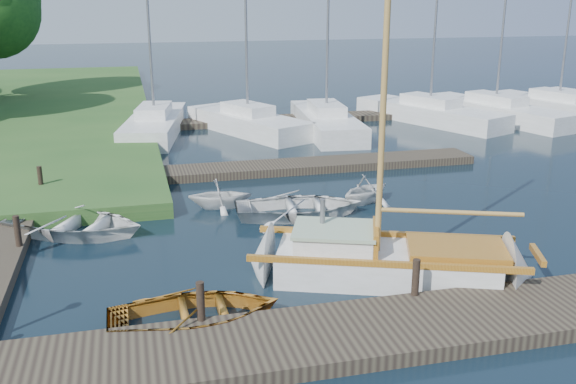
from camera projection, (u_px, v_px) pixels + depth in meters
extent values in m
plane|color=black|center=(288.00, 233.00, 17.90)|extent=(160.00, 160.00, 0.00)
cube|color=#2D251E|center=(364.00, 333.00, 12.29)|extent=(18.00, 2.20, 0.30)
cube|color=#2D251E|center=(297.00, 166.00, 24.35)|extent=(14.00, 1.60, 0.30)
cube|color=#2D251E|center=(394.00, 115.00, 35.03)|extent=(30.00, 1.60, 0.30)
cylinder|color=black|center=(201.00, 301.00, 12.36)|extent=(0.16, 0.16, 0.80)
cylinder|color=black|center=(416.00, 277.00, 13.41)|extent=(0.16, 0.16, 0.80)
cylinder|color=black|center=(17.00, 231.00, 16.06)|extent=(0.16, 0.16, 0.80)
cylinder|color=black|center=(40.00, 178.00, 20.70)|extent=(0.16, 0.16, 0.80)
cube|color=silver|center=(385.00, 268.00, 15.00)|extent=(5.38, 3.65, 0.90)
cone|color=silver|center=(519.00, 275.00, 14.65)|extent=(1.91, 2.30, 1.96)
cone|color=silver|center=(260.00, 263.00, 15.33)|extent=(1.63, 2.19, 1.96)
cube|color=#8B4B13|center=(385.00, 234.00, 15.74)|extent=(5.83, 2.33, 0.14)
cube|color=#8B4B13|center=(387.00, 264.00, 13.96)|extent=(5.83, 2.33, 0.14)
cube|color=#8B4B13|center=(538.00, 255.00, 14.47)|extent=(0.51, 1.07, 0.14)
cube|color=silver|center=(334.00, 240.00, 14.94)|extent=(2.18, 1.95, 0.44)
cube|color=#A1BB9A|center=(334.00, 229.00, 14.87)|extent=(2.31, 2.08, 0.08)
cube|color=#8B4B13|center=(375.00, 238.00, 14.81)|extent=(0.61, 1.35, 0.60)
cylinder|color=slate|center=(323.00, 211.00, 15.09)|extent=(0.12, 0.12, 0.60)
cube|color=#8B4B13|center=(456.00, 250.00, 14.66)|extent=(2.59, 2.19, 0.20)
cylinder|color=#AA803E|center=(385.00, 67.00, 13.67)|extent=(0.14, 0.14, 8.40)
cylinder|color=#AA803E|center=(450.00, 212.00, 14.42)|extent=(3.02, 1.24, 0.10)
imported|color=#8B4B13|center=(195.00, 307.00, 12.85)|extent=(3.48, 2.51, 0.71)
imported|color=silver|center=(74.00, 220.00, 17.70)|extent=(4.78, 4.28, 0.82)
imported|color=silver|center=(220.00, 192.00, 19.90)|extent=(2.13, 1.90, 1.02)
imported|color=silver|center=(300.00, 204.00, 19.15)|extent=(4.09, 3.12, 0.79)
imported|color=silver|center=(366.00, 187.00, 20.43)|extent=(2.55, 2.44, 1.04)
cube|color=silver|center=(155.00, 125.00, 30.59)|extent=(3.69, 8.37, 0.90)
cube|color=silver|center=(154.00, 111.00, 30.38)|extent=(1.91, 3.05, 0.50)
cube|color=silver|center=(248.00, 123.00, 31.04)|extent=(5.18, 7.84, 0.90)
cube|color=silver|center=(248.00, 109.00, 30.83)|extent=(2.39, 3.01, 0.50)
cylinder|color=slate|center=(246.00, 4.00, 29.42)|extent=(0.12, 0.12, 10.17)
cube|color=silver|center=(326.00, 122.00, 31.25)|extent=(2.97, 8.48, 0.90)
cube|color=silver|center=(326.00, 108.00, 31.05)|extent=(1.67, 3.03, 0.50)
cube|color=silver|center=(430.00, 114.00, 33.53)|extent=(5.51, 8.87, 0.90)
cube|color=silver|center=(430.00, 101.00, 33.32)|extent=(2.50, 3.36, 0.50)
cylinder|color=slate|center=(436.00, 17.00, 32.10)|extent=(0.12, 0.12, 8.90)
cube|color=silver|center=(495.00, 112.00, 34.12)|extent=(4.70, 9.30, 0.90)
cube|color=silver|center=(496.00, 99.00, 33.92)|extent=(2.25, 3.44, 0.50)
cylinder|color=slate|center=(505.00, 10.00, 32.60)|extent=(0.12, 0.12, 9.50)
cube|color=silver|center=(558.00, 108.00, 35.33)|extent=(4.69, 8.77, 0.90)
cube|color=silver|center=(560.00, 95.00, 35.12)|extent=(2.24, 3.26, 0.50)
cylinder|color=slate|center=(569.00, 16.00, 33.90)|extent=(0.12, 0.12, 8.90)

